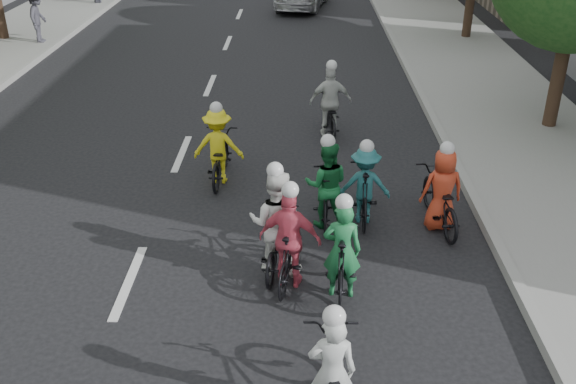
{
  "coord_description": "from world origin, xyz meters",
  "views": [
    {
      "loc": [
        2.68,
        -8.29,
        5.9
      ],
      "look_at": [
        2.49,
        1.2,
        1.0
      ],
      "focal_mm": 40.0,
      "sensor_mm": 36.0,
      "label": 1
    }
  ],
  "objects_px": {
    "cyclist_0": "(331,380)",
    "spectator_0": "(38,17)",
    "cyclist_5": "(341,258)",
    "cyclist_6": "(276,232)",
    "cyclist_3": "(290,247)",
    "cyclist_1": "(326,191)",
    "cyclist_4": "(441,196)",
    "cyclist_8": "(330,110)",
    "cyclist_2": "(219,152)",
    "cyclist_7": "(364,189)"
  },
  "relations": [
    {
      "from": "cyclist_0",
      "to": "spectator_0",
      "type": "bearing_deg",
      "value": -59.89
    },
    {
      "from": "cyclist_5",
      "to": "cyclist_6",
      "type": "relative_size",
      "value": 0.91
    },
    {
      "from": "cyclist_3",
      "to": "spectator_0",
      "type": "bearing_deg",
      "value": -46.02
    },
    {
      "from": "cyclist_0",
      "to": "cyclist_3",
      "type": "height_order",
      "value": "cyclist_3"
    },
    {
      "from": "cyclist_0",
      "to": "cyclist_1",
      "type": "xyz_separation_m",
      "value": [
        0.09,
        4.61,
        0.1
      ]
    },
    {
      "from": "cyclist_4",
      "to": "cyclist_8",
      "type": "xyz_separation_m",
      "value": [
        -1.8,
        4.35,
        0.04
      ]
    },
    {
      "from": "cyclist_6",
      "to": "cyclist_8",
      "type": "relative_size",
      "value": 1.03
    },
    {
      "from": "cyclist_1",
      "to": "cyclist_2",
      "type": "xyz_separation_m",
      "value": [
        -2.13,
        1.75,
        -0.04
      ]
    },
    {
      "from": "cyclist_5",
      "to": "cyclist_7",
      "type": "xyz_separation_m",
      "value": [
        0.53,
        2.26,
        0.02
      ]
    },
    {
      "from": "cyclist_6",
      "to": "spectator_0",
      "type": "xyz_separation_m",
      "value": [
        -8.93,
        14.03,
        0.35
      ]
    },
    {
      "from": "cyclist_8",
      "to": "spectator_0",
      "type": "xyz_separation_m",
      "value": [
        -10.01,
        8.24,
        0.4
      ]
    },
    {
      "from": "cyclist_3",
      "to": "cyclist_6",
      "type": "distance_m",
      "value": 0.46
    },
    {
      "from": "cyclist_4",
      "to": "cyclist_7",
      "type": "relative_size",
      "value": 1.13
    },
    {
      "from": "cyclist_2",
      "to": "cyclist_5",
      "type": "height_order",
      "value": "cyclist_2"
    },
    {
      "from": "cyclist_4",
      "to": "cyclist_6",
      "type": "distance_m",
      "value": 3.23
    },
    {
      "from": "cyclist_6",
      "to": "cyclist_8",
      "type": "xyz_separation_m",
      "value": [
        1.09,
        5.79,
        -0.05
      ]
    },
    {
      "from": "cyclist_0",
      "to": "cyclist_6",
      "type": "distance_m",
      "value": 3.23
    },
    {
      "from": "cyclist_4",
      "to": "cyclist_5",
      "type": "bearing_deg",
      "value": 40.71
    },
    {
      "from": "cyclist_3",
      "to": "cyclist_8",
      "type": "xyz_separation_m",
      "value": [
        0.85,
        6.19,
        -0.02
      ]
    },
    {
      "from": "cyclist_1",
      "to": "cyclist_7",
      "type": "relative_size",
      "value": 1.01
    },
    {
      "from": "cyclist_2",
      "to": "cyclist_7",
      "type": "xyz_separation_m",
      "value": [
        2.82,
        -1.57,
        -0.01
      ]
    },
    {
      "from": "cyclist_0",
      "to": "cyclist_2",
      "type": "relative_size",
      "value": 1.02
    },
    {
      "from": "cyclist_3",
      "to": "cyclist_5",
      "type": "distance_m",
      "value": 0.81
    },
    {
      "from": "cyclist_0",
      "to": "cyclist_7",
      "type": "bearing_deg",
      "value": -98.65
    },
    {
      "from": "cyclist_3",
      "to": "cyclist_8",
      "type": "bearing_deg",
      "value": -86.27
    },
    {
      "from": "cyclist_0",
      "to": "cyclist_1",
      "type": "bearing_deg",
      "value": -90.49
    },
    {
      "from": "cyclist_1",
      "to": "cyclist_3",
      "type": "height_order",
      "value": "cyclist_3"
    },
    {
      "from": "cyclist_7",
      "to": "spectator_0",
      "type": "distance_m",
      "value": 16.22
    },
    {
      "from": "cyclist_4",
      "to": "spectator_0",
      "type": "height_order",
      "value": "spectator_0"
    },
    {
      "from": "cyclist_6",
      "to": "cyclist_5",
      "type": "bearing_deg",
      "value": 156.5
    },
    {
      "from": "cyclist_3",
      "to": "cyclist_5",
      "type": "relative_size",
      "value": 1.03
    },
    {
      "from": "cyclist_3",
      "to": "cyclist_8",
      "type": "distance_m",
      "value": 6.25
    },
    {
      "from": "cyclist_7",
      "to": "spectator_0",
      "type": "relative_size",
      "value": 0.99
    },
    {
      "from": "cyclist_3",
      "to": "cyclist_6",
      "type": "relative_size",
      "value": 0.94
    },
    {
      "from": "cyclist_8",
      "to": "cyclist_0",
      "type": "bearing_deg",
      "value": 82.84
    },
    {
      "from": "cyclist_5",
      "to": "cyclist_8",
      "type": "distance_m",
      "value": 6.4
    },
    {
      "from": "cyclist_1",
      "to": "cyclist_5",
      "type": "relative_size",
      "value": 1.02
    },
    {
      "from": "cyclist_4",
      "to": "cyclist_7",
      "type": "distance_m",
      "value": 1.36
    },
    {
      "from": "cyclist_1",
      "to": "cyclist_8",
      "type": "bearing_deg",
      "value": -90.34
    },
    {
      "from": "cyclist_3",
      "to": "cyclist_7",
      "type": "height_order",
      "value": "cyclist_3"
    },
    {
      "from": "cyclist_1",
      "to": "cyclist_4",
      "type": "bearing_deg",
      "value": -178.24
    },
    {
      "from": "cyclist_4",
      "to": "cyclist_6",
      "type": "relative_size",
      "value": 1.04
    },
    {
      "from": "cyclist_2",
      "to": "cyclist_5",
      "type": "distance_m",
      "value": 4.47
    },
    {
      "from": "cyclist_0",
      "to": "cyclist_5",
      "type": "relative_size",
      "value": 1.1
    },
    {
      "from": "cyclist_1",
      "to": "cyclist_3",
      "type": "distance_m",
      "value": 1.97
    },
    {
      "from": "cyclist_3",
      "to": "cyclist_6",
      "type": "xyz_separation_m",
      "value": [
        -0.23,
        0.4,
        0.03
      ]
    },
    {
      "from": "cyclist_2",
      "to": "cyclist_4",
      "type": "height_order",
      "value": "cyclist_2"
    },
    {
      "from": "cyclist_2",
      "to": "cyclist_7",
      "type": "height_order",
      "value": "cyclist_2"
    },
    {
      "from": "cyclist_1",
      "to": "cyclist_7",
      "type": "distance_m",
      "value": 0.71
    },
    {
      "from": "cyclist_6",
      "to": "cyclist_3",
      "type": "bearing_deg",
      "value": 128.33
    }
  ]
}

